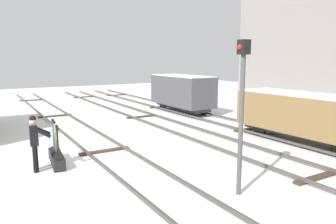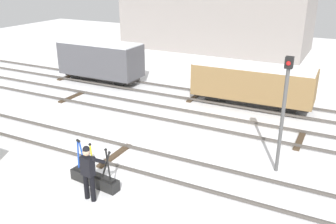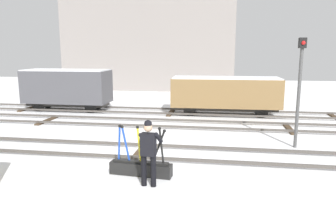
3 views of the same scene
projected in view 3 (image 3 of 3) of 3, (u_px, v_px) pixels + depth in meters
The scene contains 10 objects.
ground_plane at pixel (139, 154), 11.30m from camera, with size 60.00×60.00×0.00m, color white.
track_main_line at pixel (139, 151), 11.28m from camera, with size 44.00×1.94×0.18m.
track_siding_near at pixel (161, 123), 15.61m from camera, with size 44.00×1.94×0.18m.
track_siding_far at pixel (171, 111), 18.60m from camera, with size 44.00×1.94×0.18m.
switch_lever_frame at pixel (141, 167), 9.36m from camera, with size 1.83×0.53×1.45m.
rail_worker at pixel (149, 149), 8.50m from camera, with size 0.58×0.68×1.78m.
signal_post at pixel (300, 82), 11.64m from camera, with size 0.24×0.32×3.96m.
apartment_building at pixel (152, 19), 30.68m from camera, with size 15.56×6.82×12.87m.
freight_car_far_end at pixel (67, 87), 19.31m from camera, with size 4.97×1.94×2.42m.
freight_car_mid_siding at pixel (225, 93), 17.94m from camera, with size 5.88×2.05×2.09m.
Camera 3 is at (2.67, -10.55, 3.52)m, focal length 35.03 mm.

